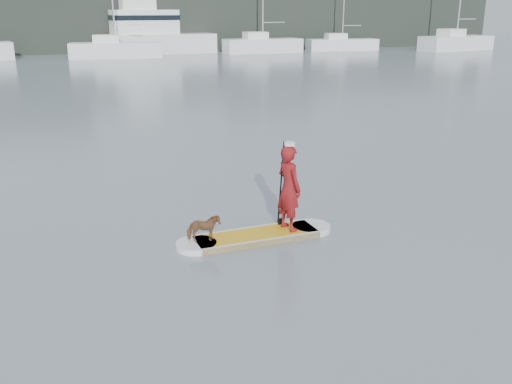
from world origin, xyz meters
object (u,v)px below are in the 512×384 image
object	(u,v)px
sailboat_g	(456,41)
sailboat_d	(115,48)
paddleboard	(256,236)
dog	(204,228)
paddler	(289,188)
sailboat_e	(262,44)
motor_yacht_a	(151,33)
sailboat_f	(342,43)

from	to	relation	value
sailboat_g	sailboat_d	bearing A→B (deg)	167.83
paddleboard	sailboat_g	distance (m)	58.38
dog	paddler	bearing A→B (deg)	-82.99
paddler	sailboat_d	distance (m)	45.92
dog	sailboat_e	world-z (taller)	sailboat_e
motor_yacht_a	sailboat_d	bearing A→B (deg)	-139.62
sailboat_d	paddleboard	bearing A→B (deg)	-85.83
paddler	sailboat_d	size ratio (longest dim) A/B	0.14
sailboat_f	paddleboard	bearing A→B (deg)	-112.23
paddler	sailboat_f	xyz separation A→B (m)	(24.61, 48.49, -0.21)
sailboat_d	dog	bearing A→B (deg)	-87.18
paddleboard	paddler	bearing A→B (deg)	0.00
sailboat_d	motor_yacht_a	world-z (taller)	sailboat_d
paddleboard	sailboat_f	bearing A→B (deg)	58.33
paddler	sailboat_d	xyz separation A→B (m)	(0.09, 45.92, -0.11)
sailboat_f	motor_yacht_a	xyz separation A→B (m)	(-20.51, 1.81, 1.21)
dog	sailboat_d	distance (m)	46.09
paddleboard	sailboat_f	size ratio (longest dim) A/B	0.28
paddleboard	dog	distance (m)	1.14
sailboat_f	motor_yacht_a	distance (m)	20.62
sailboat_e	motor_yacht_a	size ratio (longest dim) A/B	0.97
sailboat_d	sailboat_e	distance (m)	15.27
sailboat_d	motor_yacht_a	bearing A→B (deg)	52.62
paddleboard	sailboat_e	world-z (taller)	sailboat_e
paddleboard	sailboat_f	distance (m)	54.75
paddleboard	sailboat_d	size ratio (longest dim) A/B	0.27
paddleboard	sailboat_e	distance (m)	50.57
sailboat_e	sailboat_f	world-z (taller)	sailboat_e
paddleboard	paddler	world-z (taller)	paddler
sailboat_d	sailboat_e	bearing A→B (deg)	12.76
dog	motor_yacht_a	xyz separation A→B (m)	(5.90, 50.42, 1.61)
sailboat_g	paddleboard	bearing A→B (deg)	-140.21
sailboat_e	paddler	bearing A→B (deg)	-110.23
sailboat_d	sailboat_e	world-z (taller)	sailboat_d
paddleboard	sailboat_d	bearing A→B (deg)	84.88
paddler	dog	bearing A→B (deg)	77.78
sailboat_f	sailboat_g	bearing A→B (deg)	-11.67
sailboat_d	motor_yacht_a	size ratio (longest dim) A/B	1.02
dog	sailboat_g	distance (m)	59.14
paddler	paddleboard	bearing A→B (deg)	77.78
sailboat_d	sailboat_e	xyz separation A→B (m)	(15.13, 2.02, -0.04)
paddleboard	sailboat_e	xyz separation A→B (m)	(15.93, 47.99, 0.78)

